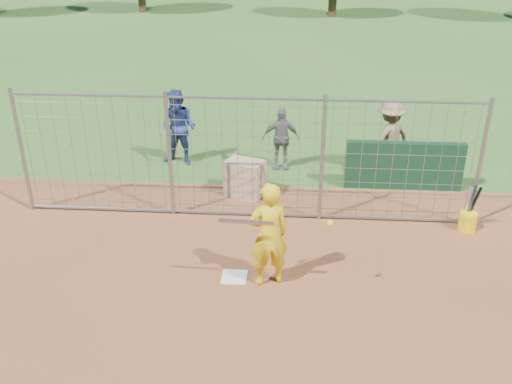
# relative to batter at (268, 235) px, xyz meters

# --- Properties ---
(ground) EXTENTS (100.00, 100.00, 0.00)m
(ground) POSITION_rel_batter_xyz_m (-0.58, 0.30, -0.92)
(ground) COLOR #2D591E
(ground) RESTS_ON ground
(home_plate) EXTENTS (0.43, 0.43, 0.02)m
(home_plate) POSITION_rel_batter_xyz_m (-0.58, 0.10, -0.91)
(home_plate) COLOR silver
(home_plate) RESTS_ON ground
(dugout_wall) EXTENTS (2.60, 0.20, 1.10)m
(dugout_wall) POSITION_rel_batter_xyz_m (2.82, 3.90, -0.37)
(dugout_wall) COLOR #11381E
(dugout_wall) RESTS_ON ground
(batter) EXTENTS (0.78, 0.65, 1.84)m
(batter) POSITION_rel_batter_xyz_m (0.00, 0.00, 0.00)
(batter) COLOR gold
(batter) RESTS_ON ground
(bystander_a) EXTENTS (1.05, 0.90, 1.86)m
(bystander_a) POSITION_rel_batter_xyz_m (-2.44, 4.96, 0.01)
(bystander_a) COLOR navy
(bystander_a) RESTS_ON ground
(bystander_b) EXTENTS (0.92, 0.46, 1.52)m
(bystander_b) POSITION_rel_batter_xyz_m (0.04, 4.88, -0.16)
(bystander_b) COLOR slate
(bystander_b) RESTS_ON ground
(bystander_c) EXTENTS (1.33, 1.18, 1.78)m
(bystander_c) POSITION_rel_batter_xyz_m (2.58, 4.71, -0.03)
(bystander_c) COLOR olive
(bystander_c) RESTS_ON ground
(equipment_bin) EXTENTS (0.94, 0.80, 0.80)m
(equipment_bin) POSITION_rel_batter_xyz_m (-0.68, 3.31, -0.52)
(equipment_bin) COLOR tan
(equipment_bin) RESTS_ON ground
(equipment_in_play) EXTENTS (1.76, 0.18, 0.15)m
(equipment_in_play) POSITION_rel_batter_xyz_m (-0.02, -0.35, 0.42)
(equipment_in_play) COLOR silver
(equipment_in_play) RESTS_ON ground
(bucket_with_bats) EXTENTS (0.34, 0.38, 0.97)m
(bucket_with_bats) POSITION_rel_batter_xyz_m (3.80, 2.06, -0.68)
(bucket_with_bats) COLOR yellow
(bucket_with_bats) RESTS_ON ground
(backstop_fence) EXTENTS (9.08, 0.08, 2.60)m
(backstop_fence) POSITION_rel_batter_xyz_m (-0.58, 2.30, 0.34)
(backstop_fence) COLOR gray
(backstop_fence) RESTS_ON ground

